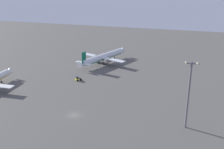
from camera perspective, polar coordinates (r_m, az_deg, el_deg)
name	(u,v)px	position (r m, az deg, el deg)	size (l,w,h in m)	color
ground_plane	(74,115)	(103.20, -8.25, -8.66)	(416.00, 416.00, 0.00)	#56544F
airplane_terminal_side	(103,57)	(164.47, -1.99, 3.77)	(32.11, 40.79, 10.79)	silver
pushback_tug	(77,79)	(137.28, -7.46, -0.89)	(3.48, 3.40, 2.05)	yellow
apron_light_central	(189,91)	(91.83, 16.25, -3.41)	(4.80, 0.90, 23.97)	slate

